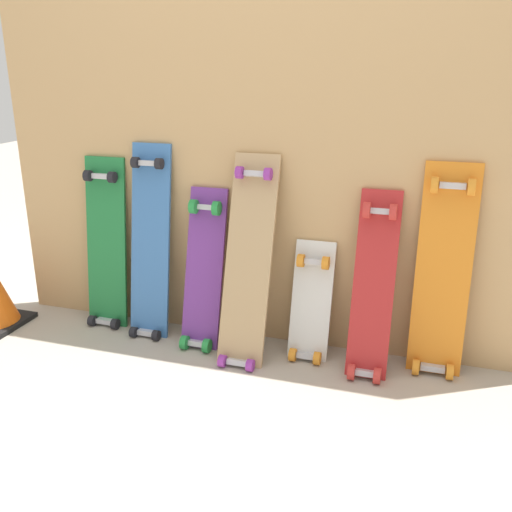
{
  "coord_description": "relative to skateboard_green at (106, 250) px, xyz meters",
  "views": [
    {
      "loc": [
        0.71,
        -2.3,
        1.25
      ],
      "look_at": [
        0.0,
        -0.07,
        0.45
      ],
      "focal_mm": 39.94,
      "sensor_mm": 36.0,
      "label": 1
    }
  ],
  "objects": [
    {
      "name": "skateboard_blue",
      "position": [
        0.25,
        -0.03,
        0.04
      ],
      "size": [
        0.19,
        0.21,
        0.97
      ],
      "color": "#386BAD",
      "rests_on": "ground"
    },
    {
      "name": "skateboard_natural",
      "position": [
        0.76,
        -0.1,
        0.02
      ],
      "size": [
        0.2,
        0.35,
        0.95
      ],
      "color": "tan",
      "rests_on": "ground"
    },
    {
      "name": "plywood_wall_panel",
      "position": [
        0.78,
        0.08,
        0.51
      ],
      "size": [
        2.55,
        0.04,
        1.77
      ],
      "primitive_type": "cube",
      "color": "tan",
      "rests_on": "ground"
    },
    {
      "name": "ground_plane",
      "position": [
        0.78,
        0.01,
        -0.38
      ],
      "size": [
        12.0,
        12.0,
        0.0
      ],
      "primitive_type": "plane",
      "color": "#A89E8E"
    },
    {
      "name": "skateboard_orange",
      "position": [
        1.56,
        0.0,
        0.03
      ],
      "size": [
        0.22,
        0.17,
        0.94
      ],
      "color": "orange",
      "rests_on": "ground"
    },
    {
      "name": "skateboard_purple",
      "position": [
        0.53,
        -0.05,
        -0.05
      ],
      "size": [
        0.18,
        0.26,
        0.78
      ],
      "color": "#6B338C",
      "rests_on": "ground"
    },
    {
      "name": "skateboard_white",
      "position": [
        1.03,
        -0.03,
        -0.16
      ],
      "size": [
        0.18,
        0.21,
        0.58
      ],
      "color": "silver",
      "rests_on": "ground"
    },
    {
      "name": "skateboard_red",
      "position": [
        1.29,
        -0.07,
        -0.03
      ],
      "size": [
        0.17,
        0.29,
        0.82
      ],
      "color": "#B22626",
      "rests_on": "ground"
    },
    {
      "name": "skateboard_green",
      "position": [
        0.0,
        0.0,
        0.0
      ],
      "size": [
        0.21,
        0.17,
        0.89
      ],
      "color": "#1E7238",
      "rests_on": "ground"
    }
  ]
}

